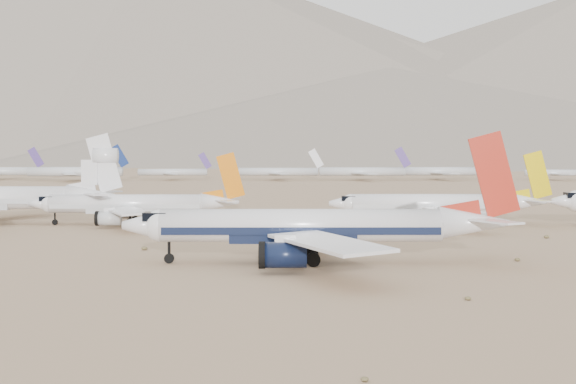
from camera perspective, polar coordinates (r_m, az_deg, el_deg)
The scene contains 7 objects.
ground at distance 111.84m, azimuth 4.10°, elevation -5.05°, with size 7000.00×7000.00×0.00m, color #907154.
main_airliner at distance 110.73m, azimuth 2.13°, elevation -2.50°, with size 51.95×50.74×18.33m.
row2_gold_tail at distance 169.32m, azimuth 10.66°, elevation -0.87°, with size 43.87×42.90×15.62m.
row2_orange_tail at distance 170.39m, azimuth -10.82°, elevation -0.88°, with size 42.73×41.80×15.24m.
distant_storage_row at distance 412.61m, azimuth 0.92°, elevation 1.46°, with size 559.18×61.11×16.33m.
mountain_range at distance 1768.83m, azimuth 2.34°, elevation 8.66°, with size 7354.00×3024.00×470.00m.
desert_scrub at distance 84.32m, azimuth 6.02°, elevation -7.51°, with size 261.14×121.67×0.63m.
Camera 1 is at (-8.41, -110.42, 15.65)m, focal length 50.00 mm.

